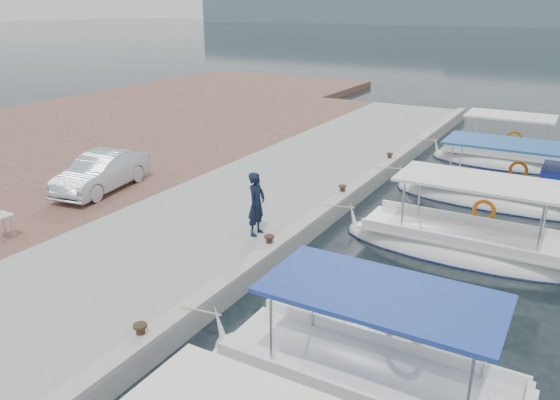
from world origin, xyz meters
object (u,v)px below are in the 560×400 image
object	(u,v)px
fishing_caique_e	(501,161)
parked_car	(101,172)
fishing_caique_d	(505,199)
fisherman	(257,204)
fishing_caique_b	(366,392)
fishing_caique_c	(463,248)

from	to	relation	value
fishing_caique_e	parked_car	distance (m)	16.99
fishing_caique_d	fisherman	world-z (taller)	fisherman
fisherman	parked_car	xyz separation A→B (m)	(-6.87, 0.66, -0.26)
fishing_caique_b	fishing_caique_c	world-z (taller)	same
fishing_caique_c	parked_car	size ratio (longest dim) A/B	1.76
fishing_caique_d	fisherman	size ratio (longest dim) A/B	4.19
fishing_caique_b	fishing_caique_e	size ratio (longest dim) A/B	1.11
fisherman	fishing_caique_c	bearing A→B (deg)	-64.70
fisherman	fishing_caique_e	bearing A→B (deg)	-22.46
fishing_caique_e	fishing_caique_c	bearing A→B (deg)	-87.10
fishing_caique_b	fishing_caique_c	xyz separation A→B (m)	(0.19, 7.18, -0.00)
fishing_caique_b	fisherman	xyz separation A→B (m)	(-5.07, 4.41, 1.30)
fishing_caique_c	fisherman	distance (m)	6.08
fishing_caique_c	parked_car	bearing A→B (deg)	-170.11
fishing_caique_c	fisherman	world-z (taller)	fisherman
fishing_caique_b	fishing_caique_c	bearing A→B (deg)	88.52
fishing_caique_e	fishing_caique_b	bearing A→B (deg)	-88.90
fishing_caique_b	fishing_caique_e	xyz separation A→B (m)	(-0.33, 17.44, 0.00)
fishing_caique_c	fisherman	xyz separation A→B (m)	(-5.25, -2.77, 1.30)
fishing_caique_c	fisherman	bearing A→B (deg)	-152.20
parked_car	fishing_caique_d	bearing A→B (deg)	20.17
fishing_caique_c	fishing_caique_d	bearing A→B (deg)	84.98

